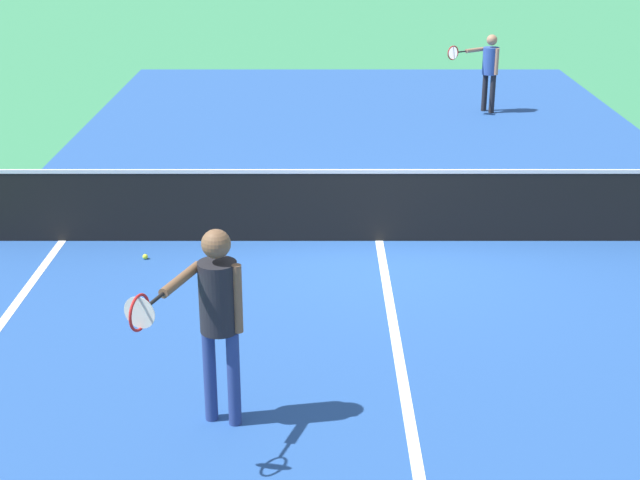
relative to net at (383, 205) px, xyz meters
name	(u,v)px	position (x,y,z in m)	size (l,w,h in m)	color
ground_plane	(382,241)	(0.00, 0.00, -0.49)	(60.00, 60.00, 0.00)	#337F51
court_surface_inbounds	(382,241)	(0.00, 0.00, -0.49)	(10.62, 24.40, 0.00)	#234C93
line_center_service	(402,358)	(0.00, -3.20, -0.49)	(0.10, 6.40, 0.01)	white
net	(383,205)	(0.00, 0.00, 0.00)	(10.45, 0.09, 1.07)	#33383D
player_near	(220,306)	(-1.61, -4.36, 0.60)	(0.79, 1.12, 1.75)	navy
player_far	(492,65)	(2.64, 7.42, 0.47)	(1.10, 0.63, 1.57)	black
tennis_ball_near_net	(148,256)	(-2.92, -0.63, -0.46)	(0.07, 0.07, 0.07)	#CCE033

